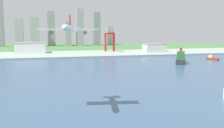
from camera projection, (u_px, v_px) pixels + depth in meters
ground_plane at (83, 68)px, 314.01m from camera, size 2400.00×2400.00×0.00m
water_bay at (92, 76)px, 256.53m from camera, size 840.00×360.00×0.15m
industrial_pier at (68, 54)px, 495.87m from camera, size 840.00×140.00×2.50m
airplane_landing at (68, 28)px, 135.90m from camera, size 33.34×38.05×11.36m
container_barge at (181, 59)px, 359.16m from camera, size 33.73×45.14×22.65m
tugboat_small at (212, 58)px, 405.42m from camera, size 10.16×22.63×9.19m
port_crane_red at (110, 38)px, 544.41m from camera, size 21.10×36.70×42.45m
warehouse_main at (31, 48)px, 506.62m from camera, size 58.77×42.39×21.23m
warehouse_annex at (154, 48)px, 529.91m from camera, size 44.71×27.33×17.14m
distant_skyline at (58, 30)px, 802.64m from camera, size 362.55×57.42×159.39m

